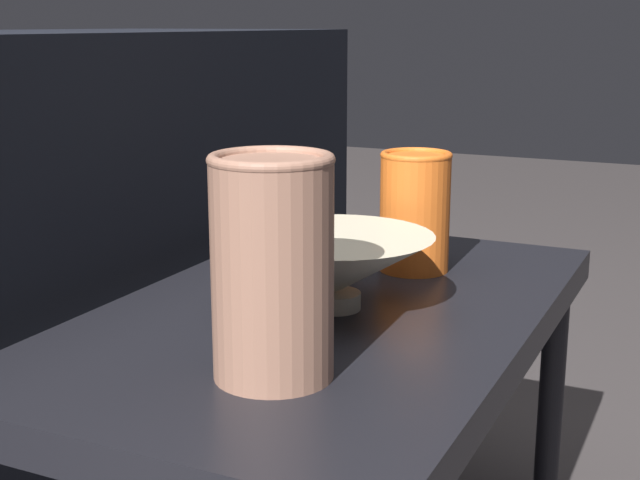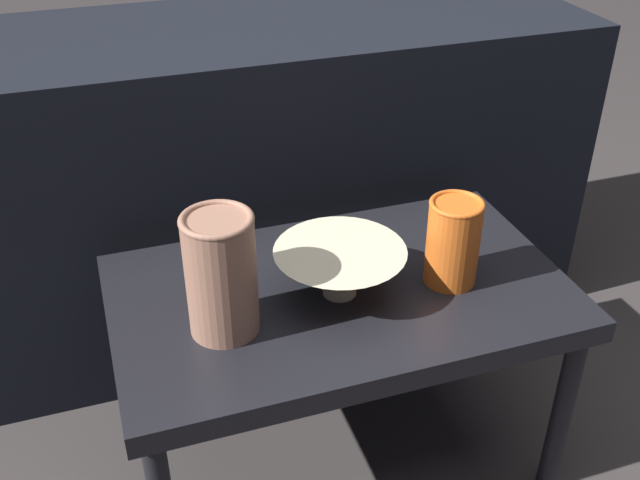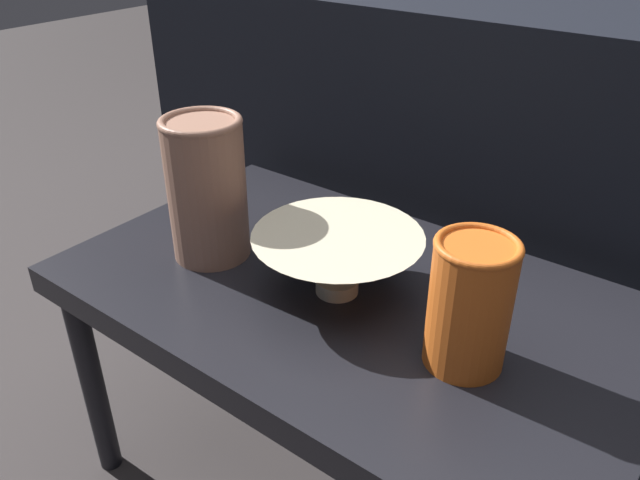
# 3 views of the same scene
# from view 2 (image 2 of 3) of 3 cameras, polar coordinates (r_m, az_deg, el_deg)

# --- Properties ---
(ground_plane) EXTENTS (8.00, 8.00, 0.00)m
(ground_plane) POSITION_cam_2_polar(r_m,az_deg,el_deg) (1.56, 1.33, -15.86)
(ground_plane) COLOR #383333
(table) EXTENTS (0.78, 0.46, 0.41)m
(table) POSITION_cam_2_polar(r_m,az_deg,el_deg) (1.31, 1.53, -5.19)
(table) COLOR black
(table) RESTS_ON ground_plane
(couch_backdrop) EXTENTS (1.43, 0.50, 0.71)m
(couch_backdrop) POSITION_cam_2_polar(r_m,az_deg,el_deg) (1.75, -4.51, 4.85)
(couch_backdrop) COLOR black
(couch_backdrop) RESTS_ON ground_plane
(bowl) EXTENTS (0.22, 0.22, 0.09)m
(bowl) POSITION_cam_2_polar(r_m,az_deg,el_deg) (1.24, 1.52, -2.12)
(bowl) COLOR beige
(bowl) RESTS_ON table
(vase_textured_left) EXTENTS (0.11, 0.11, 0.21)m
(vase_textured_left) POSITION_cam_2_polar(r_m,az_deg,el_deg) (1.14, -7.56, -2.53)
(vase_textured_left) COLOR #996B56
(vase_textured_left) RESTS_ON table
(vase_colorful_right) EXTENTS (0.09, 0.09, 0.16)m
(vase_colorful_right) POSITION_cam_2_polar(r_m,az_deg,el_deg) (1.28, 10.10, -0.06)
(vase_colorful_right) COLOR orange
(vase_colorful_right) RESTS_ON table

